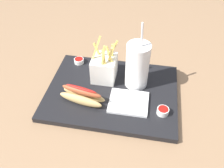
# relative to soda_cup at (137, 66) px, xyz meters

# --- Properties ---
(ground_plane) EXTENTS (2.40, 2.40, 0.02)m
(ground_plane) POSITION_rel_soda_cup_xyz_m (-0.08, -0.05, -0.12)
(ground_plane) COLOR #8C6B4C
(food_tray) EXTENTS (0.46, 0.35, 0.02)m
(food_tray) POSITION_rel_soda_cup_xyz_m (-0.08, -0.05, -0.10)
(food_tray) COLOR black
(food_tray) RESTS_ON ground_plane
(soda_cup) EXTENTS (0.08, 0.08, 0.25)m
(soda_cup) POSITION_rel_soda_cup_xyz_m (0.00, 0.00, 0.00)
(soda_cup) COLOR white
(soda_cup) RESTS_ON food_tray
(fries_basket) EXTENTS (0.09, 0.09, 0.17)m
(fries_basket) POSITION_rel_soda_cup_xyz_m (-0.12, 0.01, -0.04)
(fries_basket) COLOR white
(fries_basket) RESTS_ON food_tray
(hot_dog_1) EXTENTS (0.16, 0.08, 0.06)m
(hot_dog_1) POSITION_rel_soda_cup_xyz_m (-0.17, -0.12, -0.06)
(hot_dog_1) COLOR tan
(hot_dog_1) RESTS_ON food_tray
(ketchup_cup_1) EXTENTS (0.04, 0.04, 0.02)m
(ketchup_cup_1) POSITION_rel_soda_cup_xyz_m (-0.24, 0.08, -0.07)
(ketchup_cup_1) COLOR white
(ketchup_cup_1) RESTS_ON food_tray
(ketchup_cup_2) EXTENTS (0.04, 0.04, 0.02)m
(ketchup_cup_2) POSITION_rel_soda_cup_xyz_m (0.10, -0.13, -0.07)
(ketchup_cup_2) COLOR white
(ketchup_cup_2) RESTS_ON food_tray
(napkin_stack) EXTENTS (0.13, 0.11, 0.01)m
(napkin_stack) POSITION_rel_soda_cup_xyz_m (-0.01, -0.10, -0.08)
(napkin_stack) COLOR white
(napkin_stack) RESTS_ON food_tray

